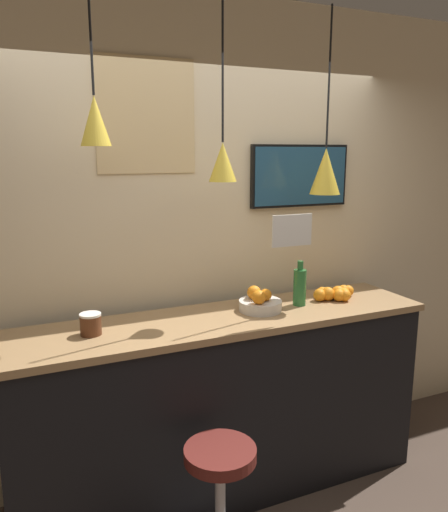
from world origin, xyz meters
The scene contains 13 objects.
back_wall centered at (0.00, 0.95, 1.45)m, with size 8.00×0.06×2.90m.
service_counter centered at (0.00, 0.55, 0.55)m, with size 2.43×0.56×1.09m.
bar_stool centered at (-0.25, 0.03, 0.44)m, with size 0.37×0.37×0.64m.
fruit_bowl centered at (0.23, 0.57, 1.14)m, with size 0.25×0.25×0.14m.
orange_pile centered at (0.78, 0.58, 1.13)m, with size 0.31×0.19×0.09m.
juice_bottle centered at (0.51, 0.57, 1.21)m, with size 0.08×0.08×0.27m.
spread_jar centered at (-0.73, 0.57, 1.15)m, with size 0.11×0.11×0.11m.
pendant_lamp_left centered at (-0.66, 0.57, 2.15)m, with size 0.15×0.15×0.77m.
pendant_lamp_middle centered at (0.00, 0.57, 1.96)m, with size 0.15×0.15×0.96m.
pendant_lamp_right centered at (0.66, 0.57, 1.90)m, with size 0.18×0.18×1.04m.
mounted_tv centered at (0.69, 0.89, 1.85)m, with size 0.70×0.04×0.40m.
hanging_menu_board centered at (0.31, 0.35, 1.59)m, with size 0.24×0.01×0.17m.
wall_poster centered at (-0.32, 0.91, 2.20)m, with size 0.57×0.01×0.63m.
Camera 1 is at (-1.09, -1.90, 2.00)m, focal length 35.00 mm.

